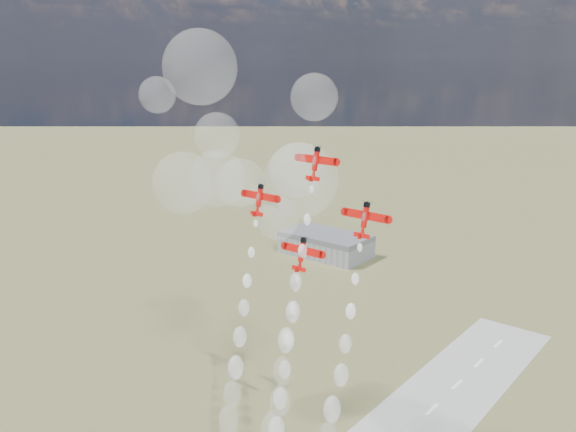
% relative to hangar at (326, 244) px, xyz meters
% --- Properties ---
extents(hangar, '(50.00, 28.00, 13.00)m').
position_rel_hangar_xyz_m(hangar, '(0.00, 0.00, 0.00)').
color(hangar, gray).
rests_on(hangar, ground).
extents(plane_lead, '(10.99, 4.08, 7.73)m').
position_rel_hangar_xyz_m(plane_lead, '(113.16, -167.24, 82.33)').
color(plane_lead, red).
rests_on(plane_lead, ground).
extents(plane_left, '(10.99, 4.08, 7.73)m').
position_rel_hangar_xyz_m(plane_left, '(98.22, -169.73, 72.18)').
color(plane_left, red).
rests_on(plane_left, ground).
extents(plane_right, '(10.99, 4.08, 7.73)m').
position_rel_hangar_xyz_m(plane_right, '(128.09, -169.73, 72.18)').
color(plane_right, red).
rests_on(plane_right, ground).
extents(plane_slot, '(10.99, 4.08, 7.73)m').
position_rel_hangar_xyz_m(plane_slot, '(113.16, -172.21, 62.03)').
color(plane_slot, red).
rests_on(plane_slot, ground).
extents(smoke_trail_lead, '(5.40, 16.83, 58.07)m').
position_rel_hangar_xyz_m(smoke_trail_lead, '(112.95, -179.51, 32.53)').
color(smoke_trail_lead, white).
rests_on(smoke_trail_lead, plane_lead).
extents(smoke_trail_left, '(5.64, 16.89, 58.68)m').
position_rel_hangar_xyz_m(smoke_trail_left, '(98.21, -181.84, 22.17)').
color(smoke_trail_left, white).
rests_on(smoke_trail_left, plane_left).
extents(drifted_smoke_cloud, '(63.17, 32.03, 52.84)m').
position_rel_hangar_xyz_m(drifted_smoke_cloud, '(76.98, -155.83, 81.13)').
color(drifted_smoke_cloud, white).
rests_on(drifted_smoke_cloud, ground).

